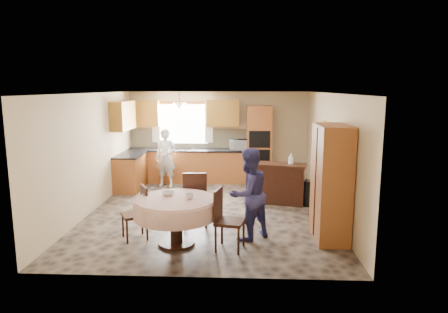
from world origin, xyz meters
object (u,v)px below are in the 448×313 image
object	(u,v)px
cupboard	(331,183)
chair_right	(225,216)
dining_table	(176,209)
chair_left	(139,210)
person_sink	(166,158)
person_dining	(248,194)
oven_tower	(259,145)
chair_back	(195,196)
sideboard	(279,185)

from	to	relation	value
cupboard	chair_right	distance (m)	1.94
dining_table	chair_left	distance (m)	0.75
person_sink	person_dining	bearing A→B (deg)	-50.82
oven_tower	dining_table	xyz separation A→B (m)	(-1.56, -4.51, -0.44)
dining_table	chair_back	size ratio (longest dim) A/B	1.31
oven_tower	sideboard	world-z (taller)	oven_tower
person_dining	oven_tower	bearing A→B (deg)	-134.35
cupboard	chair_back	size ratio (longest dim) A/B	1.87
chair_left	chair_right	size ratio (longest dim) A/B	0.92
dining_table	chair_left	world-z (taller)	chair_left
dining_table	chair_right	xyz separation A→B (m)	(0.83, -0.16, -0.06)
chair_back	chair_right	distance (m)	1.20
oven_tower	chair_right	size ratio (longest dim) A/B	2.10
cupboard	person_sink	distance (m)	5.02
chair_back	person_sink	world-z (taller)	person_sink
chair_left	chair_right	xyz separation A→B (m)	(1.52, -0.40, 0.04)
chair_back	person_dining	bearing A→B (deg)	147.13
person_sink	dining_table	bearing A→B (deg)	-68.02
dining_table	chair_left	xyz separation A→B (m)	(-0.70, 0.24, -0.11)
chair_back	chair_right	bearing A→B (deg)	117.11
oven_tower	person_dining	bearing A→B (deg)	-94.76
chair_back	oven_tower	bearing A→B (deg)	-113.31
person_sink	oven_tower	bearing A→B (deg)	21.56
oven_tower	person_sink	size ratio (longest dim) A/B	1.37
chair_back	person_sink	size ratio (longest dim) A/B	0.69
cupboard	chair_left	distance (m)	3.37
oven_tower	chair_left	world-z (taller)	oven_tower
sideboard	cupboard	xyz separation A→B (m)	(0.69, -2.11, 0.57)
sideboard	person_dining	xyz separation A→B (m)	(-0.73, -2.22, 0.37)
chair_left	sideboard	bearing A→B (deg)	102.52
oven_tower	person_sink	bearing A→B (deg)	-167.30
cupboard	chair_back	world-z (taller)	cupboard
sideboard	person_sink	bearing A→B (deg)	166.76
oven_tower	dining_table	world-z (taller)	oven_tower
cupboard	chair_left	world-z (taller)	cupboard
dining_table	chair_back	distance (m)	0.90
oven_tower	dining_table	distance (m)	4.80
chair_left	person_sink	size ratio (longest dim) A/B	0.60
cupboard	person_sink	bearing A→B (deg)	135.09
chair_left	person_sink	distance (m)	3.73
cupboard	dining_table	size ratio (longest dim) A/B	1.43
chair_back	person_dining	distance (m)	1.15
sideboard	person_dining	size ratio (longest dim) A/B	0.75
person_dining	cupboard	bearing A→B (deg)	144.60
oven_tower	cupboard	distance (m)	4.24
person_sink	chair_right	bearing A→B (deg)	-58.12
sideboard	person_sink	world-z (taller)	person_sink
chair_right	oven_tower	bearing A→B (deg)	3.87
dining_table	person_dining	world-z (taller)	person_dining
cupboard	dining_table	world-z (taller)	cupboard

